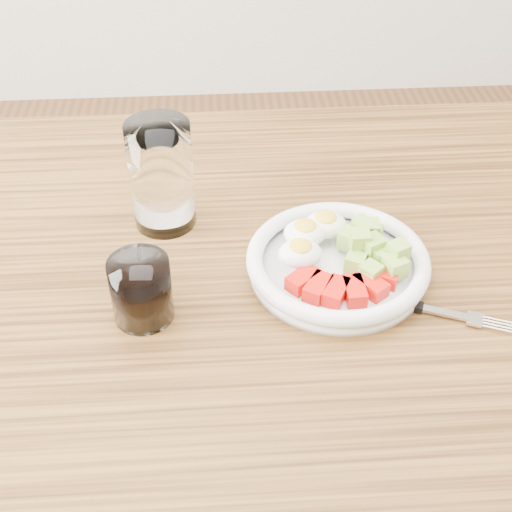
{
  "coord_description": "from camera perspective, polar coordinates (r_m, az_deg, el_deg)",
  "views": [
    {
      "loc": [
        -0.06,
        -0.69,
        1.39
      ],
      "look_at": [
        -0.01,
        0.01,
        0.8
      ],
      "focal_mm": 50.0,
      "sensor_mm": 36.0,
      "label": 1
    }
  ],
  "objects": [
    {
      "name": "dining_table",
      "position": [
        1.0,
        0.61,
        -6.05
      ],
      "size": [
        1.5,
        0.9,
        0.77
      ],
      "color": "brown",
      "rests_on": "ground"
    },
    {
      "name": "bowl",
      "position": [
        0.93,
        6.54,
        -0.33
      ],
      "size": [
        0.24,
        0.24,
        0.06
      ],
      "color": "white",
      "rests_on": "dining_table"
    },
    {
      "name": "fork",
      "position": [
        0.91,
        11.88,
        -3.82
      ],
      "size": [
        0.2,
        0.09,
        0.01
      ],
      "color": "black",
      "rests_on": "dining_table"
    },
    {
      "name": "water_glass",
      "position": [
        0.99,
        -7.58,
        6.41
      ],
      "size": [
        0.09,
        0.09,
        0.16
      ],
      "primitive_type": "cylinder",
      "color": "white",
      "rests_on": "dining_table"
    },
    {
      "name": "coffee_glass",
      "position": [
        0.87,
        -9.17,
        -2.72
      ],
      "size": [
        0.07,
        0.07,
        0.08
      ],
      "color": "white",
      "rests_on": "dining_table"
    }
  ]
}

